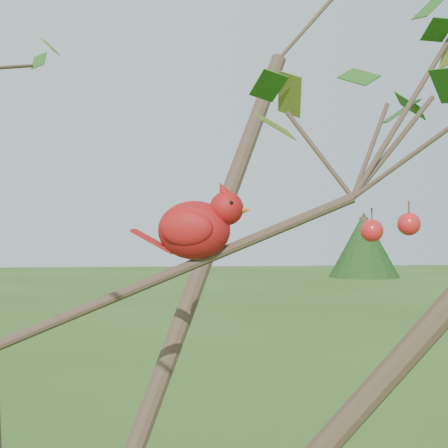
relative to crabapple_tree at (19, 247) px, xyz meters
name	(u,v)px	position (x,y,z in m)	size (l,w,h in m)	color
crabapple_tree	(19,247)	(0.00, 0.00, 0.00)	(2.35, 2.05, 2.95)	#3F2B21
cardinal	(198,227)	(0.27, 0.09, 0.03)	(0.20, 0.12, 0.14)	#9D140D
distant_trees	(144,252)	(-0.03, 23.70, -0.70)	(40.57, 11.75, 3.21)	#3F2B21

